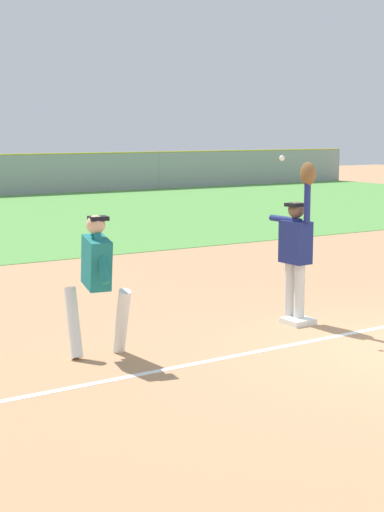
% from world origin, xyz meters
% --- Properties ---
extents(chalk_foul_line, '(12.00, 0.37, 0.01)m').
position_xyz_m(chalk_foul_line, '(-4.31, 0.93, 0.00)').
color(chalk_foul_line, white).
rests_on(chalk_foul_line, ground_plane).
extents(first_base, '(0.38, 0.38, 0.08)m').
position_xyz_m(first_base, '(-0.31, 1.83, 0.04)').
color(first_base, white).
rests_on(first_base, ground_plane).
extents(fielder, '(0.28, 0.89, 2.28)m').
position_xyz_m(fielder, '(-0.27, 1.94, 1.12)').
color(fielder, silver).
rests_on(fielder, ground_plane).
extents(runner, '(0.75, 0.84, 1.72)m').
position_xyz_m(runner, '(-3.41, 1.88, 1.00)').
color(runner, white).
rests_on(runner, ground_plane).
extents(baseball, '(0.07, 0.07, 0.07)m').
position_xyz_m(baseball, '(-0.66, 1.81, 2.34)').
color(baseball, white).
extents(parked_car_green, '(4.47, 2.25, 1.25)m').
position_xyz_m(parked_car_green, '(7.67, 29.64, 0.67)').
color(parked_car_green, '#1E6B33').
rests_on(parked_car_green, ground_plane).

